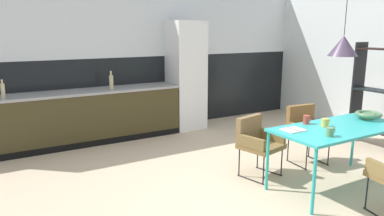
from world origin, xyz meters
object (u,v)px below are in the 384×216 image
(mug_wide_latte, at_px, (325,123))
(bottle_wine_green, at_px, (3,91))
(fruit_bowl, at_px, (368,115))
(mug_glass_clear, at_px, (330,132))
(refrigerator_column, at_px, (186,75))
(open_shelf_unit, at_px, (383,93))
(armchair_facing_counter, at_px, (306,127))
(armchair_by_stool, at_px, (256,138))
(pendant_lamp_over_table_near, at_px, (343,46))
(bottle_vinegar_dark, at_px, (111,82))
(dining_table, at_px, (339,131))
(open_book, at_px, (293,130))
(mug_tall_blue, at_px, (307,120))

(mug_wide_latte, relative_size, bottle_wine_green, 0.46)
(fruit_bowl, distance_m, mug_glass_clear, 1.09)
(refrigerator_column, xyz_separation_m, open_shelf_unit, (2.13, -2.63, -0.14))
(fruit_bowl, xyz_separation_m, mug_wide_latte, (-0.77, 0.03, -0.01))
(refrigerator_column, height_order, open_shelf_unit, refrigerator_column)
(refrigerator_column, distance_m, mug_wide_latte, 3.23)
(bottle_wine_green, bearing_deg, armchair_facing_counter, -33.06)
(armchair_by_stool, relative_size, pendant_lamp_over_table_near, 0.67)
(open_shelf_unit, bearing_deg, bottle_vinegar_dark, -124.86)
(dining_table, distance_m, bottle_vinegar_dark, 3.66)
(armchair_by_stool, bearing_deg, open_book, 77.41)
(bottle_vinegar_dark, bearing_deg, mug_tall_blue, -63.17)
(open_shelf_unit, bearing_deg, armchair_facing_counter, -93.98)
(open_book, bearing_deg, bottle_vinegar_dark, 110.23)
(armchair_by_stool, bearing_deg, pendant_lamp_over_table_near, 115.72)
(bottle_vinegar_dark, height_order, pendant_lamp_over_table_near, pendant_lamp_over_table_near)
(bottle_vinegar_dark, bearing_deg, pendant_lamp_over_table_near, -61.65)
(mug_tall_blue, bearing_deg, pendant_lamp_over_table_near, -46.82)
(mug_wide_latte, relative_size, open_shelf_unit, 0.07)
(fruit_bowl, height_order, mug_glass_clear, mug_glass_clear)
(armchair_facing_counter, bearing_deg, mug_wide_latte, 61.57)
(mug_tall_blue, relative_size, pendant_lamp_over_table_near, 0.11)
(mug_glass_clear, distance_m, mug_wide_latte, 0.41)
(refrigerator_column, distance_m, mug_tall_blue, 3.03)
(bottle_vinegar_dark, bearing_deg, bottle_wine_green, -178.86)
(dining_table, relative_size, armchair_facing_counter, 2.02)
(armchair_by_stool, relative_size, mug_wide_latte, 5.94)
(mug_glass_clear, distance_m, open_shelf_unit, 2.51)
(armchair_facing_counter, bearing_deg, armchair_by_stool, 6.44)
(open_book, relative_size, bottle_wine_green, 0.86)
(fruit_bowl, distance_m, open_shelf_unit, 1.43)
(open_shelf_unit, height_order, pendant_lamp_over_table_near, pendant_lamp_over_table_near)
(open_book, bearing_deg, dining_table, -15.50)
(refrigerator_column, distance_m, bottle_wine_green, 3.13)
(open_shelf_unit, bearing_deg, dining_table, -70.34)
(armchair_facing_counter, relative_size, mug_wide_latte, 6.28)
(dining_table, height_order, mug_glass_clear, mug_glass_clear)
(dining_table, bearing_deg, refrigerator_column, 93.66)
(armchair_by_stool, xyz_separation_m, fruit_bowl, (1.23, -0.71, 0.31))
(mug_glass_clear, bearing_deg, refrigerator_column, 86.58)
(fruit_bowl, distance_m, mug_wide_latte, 0.77)
(bottle_wine_green, relative_size, pendant_lamp_over_table_near, 0.25)
(open_book, bearing_deg, armchair_facing_counter, 34.83)
(mug_wide_latte, bearing_deg, dining_table, -33.22)
(mug_wide_latte, bearing_deg, armchair_by_stool, 123.73)
(mug_glass_clear, distance_m, bottle_vinegar_dark, 3.66)
(armchair_by_stool, bearing_deg, bottle_wine_green, -54.77)
(fruit_bowl, relative_size, pendant_lamp_over_table_near, 0.28)
(fruit_bowl, relative_size, open_book, 1.34)
(refrigerator_column, bearing_deg, mug_wide_latte, -88.73)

